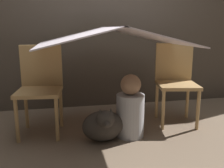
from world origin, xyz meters
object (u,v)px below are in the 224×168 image
chair_left (40,85)px  chair_right (176,79)px  person_front (130,109)px  dog (103,125)px

chair_left → chair_right: bearing=6.2°
person_front → dog: 0.32m
dog → chair_left: bearing=146.1°
person_front → dog: (-0.29, -0.09, -0.11)m
chair_left → person_front: chair_left is taller
chair_right → dog: 1.03m
chair_left → dog: (0.58, -0.39, -0.33)m
chair_left → chair_right: size_ratio=1.00×
chair_left → person_front: bearing=-12.9°
chair_left → dog: size_ratio=2.27×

